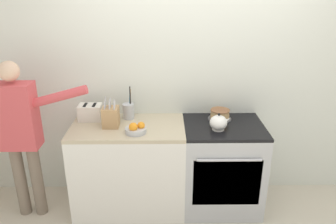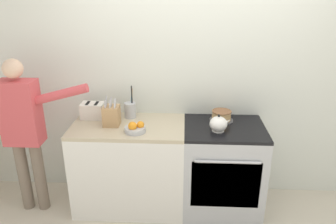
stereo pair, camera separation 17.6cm
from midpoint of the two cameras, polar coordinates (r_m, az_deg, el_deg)
name	(u,v)px [view 2 (the right image)]	position (r m, az deg, el deg)	size (l,w,h in m)	color
wall_back	(197,74)	(3.28, 6.54, 6.52)	(8.00, 0.04, 2.60)	silver
counter_cabinet	(130,165)	(3.33, -5.10, -9.24)	(1.07, 0.63, 0.89)	white
stove_range	(222,168)	(3.33, 10.91, -9.55)	(0.76, 0.66, 0.89)	#B7BABF
layer_cake	(221,116)	(3.24, 10.83, -0.71)	(0.23, 0.23, 0.10)	#4C4C51
tea_kettle	(219,124)	(3.01, 10.47, -2.09)	(0.20, 0.16, 0.16)	white
knife_block	(112,115)	(3.10, -8.22, -0.60)	(0.15, 0.15, 0.28)	tan
utensil_crock	(130,110)	(3.26, -5.07, 0.38)	(0.11, 0.11, 0.33)	#B7BABF
fruit_bowl	(135,128)	(2.95, -4.02, -2.85)	(0.19, 0.19, 0.11)	#B7BABF
toaster	(93,111)	(3.31, -11.51, 0.23)	(0.24, 0.16, 0.16)	silver
person_baker	(24,125)	(3.28, -22.45, -2.18)	(0.90, 0.20, 1.54)	#7A6B5B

